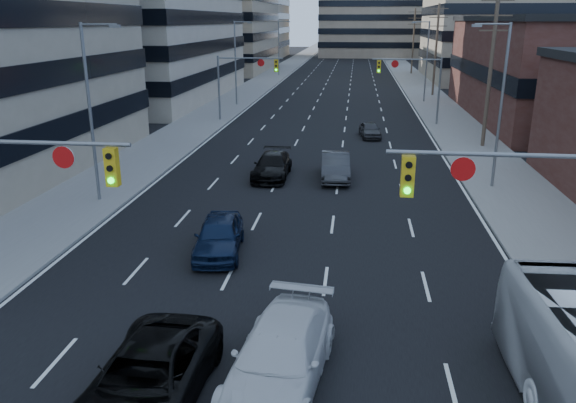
{
  "coord_description": "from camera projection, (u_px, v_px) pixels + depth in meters",
  "views": [
    {
      "loc": [
        2.65,
        -6.63,
        9.1
      ],
      "look_at": [
        0.12,
        14.5,
        2.2
      ],
      "focal_mm": 35.0,
      "sensor_mm": 36.0,
      "label": 1
    }
  ],
  "objects": [
    {
      "name": "sedan_grey_center",
      "position": [
        335.0,
        166.0,
        33.45
      ],
      "size": [
        1.92,
        4.83,
        1.56
      ],
      "primitive_type": "imported",
      "rotation": [
        0.0,
        0.0,
        0.06
      ],
      "color": "#2F2F31",
      "rests_on": "ground"
    },
    {
      "name": "office_right_far",
      "position": [
        502.0,
        34.0,
        87.5
      ],
      "size": [
        22.0,
        28.0,
        14.0
      ],
      "primitive_type": "cube",
      "color": "gray",
      "rests_on": "ground"
    },
    {
      "name": "white_van",
      "position": [
        280.0,
        356.0,
        14.52
      ],
      "size": [
        2.91,
        5.8,
        1.62
      ],
      "primitive_type": "imported",
      "rotation": [
        0.0,
        0.0,
        -0.12
      ],
      "color": "silver",
      "rests_on": "ground"
    },
    {
      "name": "utility_pole_distant",
      "position": [
        413.0,
        40.0,
        96.88
      ],
      "size": [
        2.2,
        0.28,
        11.0
      ],
      "color": "#4C3D2D",
      "rests_on": "ground"
    },
    {
      "name": "signal_near_left",
      "position": [
        5.0,
        191.0,
        16.43
      ],
      "size": [
        6.59,
        0.33,
        6.0
      ],
      "color": "slate",
      "rests_on": "ground"
    },
    {
      "name": "sedan_black_far",
      "position": [
        272.0,
        166.0,
        33.79
      ],
      "size": [
        2.05,
        5.01,
        1.45
      ],
      "primitive_type": "imported",
      "rotation": [
        0.0,
        0.0,
        -0.0
      ],
      "color": "black",
      "rests_on": "ground"
    },
    {
      "name": "sedan_blue",
      "position": [
        219.0,
        235.0,
        22.77
      ],
      "size": [
        2.32,
        4.68,
        1.53
      ],
      "primitive_type": "imported",
      "rotation": [
        0.0,
        0.0,
        0.12
      ],
      "color": "#0C1933",
      "rests_on": "ground"
    },
    {
      "name": "sidewalk_left",
      "position": [
        297.0,
        60.0,
        133.44
      ],
      "size": [
        5.0,
        300.0,
        0.15
      ],
      "primitive_type": "cube",
      "color": "slate",
      "rests_on": "ground"
    },
    {
      "name": "streetlight_left_near",
      "position": [
        92.0,
        105.0,
        27.87
      ],
      "size": [
        2.03,
        0.22,
        9.0
      ],
      "color": "slate",
      "rests_on": "ground"
    },
    {
      "name": "sidewalk_right",
      "position": [
        395.0,
        61.0,
        130.84
      ],
      "size": [
        5.0,
        300.0,
        0.15
      ],
      "primitive_type": "cube",
      "color": "slate",
      "rests_on": "ground"
    },
    {
      "name": "black_pickup",
      "position": [
        148.0,
        378.0,
        13.68
      ],
      "size": [
        2.71,
        5.61,
        1.54
      ],
      "primitive_type": "imported",
      "rotation": [
        0.0,
        0.0,
        -0.03
      ],
      "color": "black",
      "rests_on": "ground"
    },
    {
      "name": "signal_far_right",
      "position": [
        413.0,
        77.0,
        49.68
      ],
      "size": [
        6.09,
        0.33,
        6.0
      ],
      "color": "slate",
      "rests_on": "ground"
    },
    {
      "name": "streetlight_right_near",
      "position": [
        499.0,
        99.0,
        30.26
      ],
      "size": [
        2.03,
        0.22,
        9.0
      ],
      "color": "slate",
      "rests_on": "ground"
    },
    {
      "name": "sedan_grey_right",
      "position": [
        370.0,
        130.0,
        45.39
      ],
      "size": [
        1.97,
        3.88,
        1.27
      ],
      "primitive_type": "imported",
      "rotation": [
        0.0,
        0.0,
        0.13
      ],
      "color": "#343436",
      "rests_on": "ground"
    },
    {
      "name": "streetlight_right_far",
      "position": [
        426.0,
        58.0,
        63.32
      ],
      "size": [
        2.03,
        0.22,
        9.0
      ],
      "color": "slate",
      "rests_on": "ground"
    },
    {
      "name": "utility_pole_block",
      "position": [
        491.0,
        69.0,
        40.21
      ],
      "size": [
        2.2,
        0.28,
        11.0
      ],
      "color": "#4C3D2D",
      "rests_on": "ground"
    },
    {
      "name": "streetlight_left_far",
      "position": [
        280.0,
        45.0,
        93.99
      ],
      "size": [
        2.03,
        0.22,
        9.0
      ],
      "color": "slate",
      "rests_on": "ground"
    },
    {
      "name": "road_surface",
      "position": [
        346.0,
        60.0,
        132.16
      ],
      "size": [
        18.0,
        300.0,
        0.02
      ],
      "primitive_type": "cube",
      "color": "black",
      "rests_on": "ground"
    },
    {
      "name": "signal_near_right",
      "position": [
        535.0,
        210.0,
        14.75
      ],
      "size": [
        6.59,
        0.33,
        6.0
      ],
      "color": "slate",
      "rests_on": "ground"
    },
    {
      "name": "bg_block_left",
      "position": [
        237.0,
        16.0,
        141.69
      ],
      "size": [
        24.0,
        24.0,
        20.0
      ],
      "primitive_type": "cube",
      "color": "#ADA089",
      "rests_on": "ground"
    },
    {
      "name": "bg_block_right",
      "position": [
        489.0,
        34.0,
        126.69
      ],
      "size": [
        22.0,
        22.0,
        12.0
      ],
      "primitive_type": "cube",
      "color": "gray",
      "rests_on": "ground"
    },
    {
      "name": "office_left_far",
      "position": [
        214.0,
        26.0,
        104.07
      ],
      "size": [
        20.0,
        30.0,
        16.0
      ],
      "primitive_type": "cube",
      "color": "gray",
      "rests_on": "ground"
    },
    {
      "name": "signal_far_left",
      "position": [
        243.0,
        75.0,
        51.41
      ],
      "size": [
        6.09,
        0.33,
        6.0
      ],
      "color": "slate",
      "rests_on": "ground"
    },
    {
      "name": "utility_pole_midblock",
      "position": [
        436.0,
        48.0,
        68.55
      ],
      "size": [
        2.2,
        0.28,
        11.0
      ],
      "color": "#4C3D2D",
      "rests_on": "ground"
    },
    {
      "name": "streetlight_left_mid",
      "position": [
        237.0,
        59.0,
        60.93
      ],
      "size": [
        2.03,
        0.22,
        9.0
      ],
      "color": "slate",
      "rests_on": "ground"
    }
  ]
}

